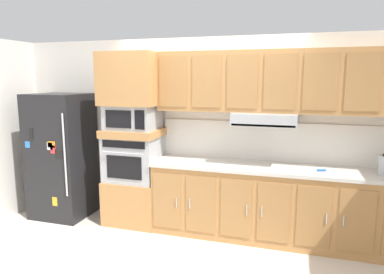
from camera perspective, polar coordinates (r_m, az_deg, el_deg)
ground_plane at (r=4.10m, az=-1.48°, el=-19.07°), size 9.60×9.60×0.00m
back_kitchen_wall at (r=4.72m, az=2.72°, el=0.85°), size 6.20×0.12×2.50m
refrigerator at (r=5.30m, az=-20.61°, el=-2.85°), size 0.76×0.73×1.76m
oven_base_cabinet at (r=4.94m, az=-9.31°, el=-10.23°), size 0.74×0.62×0.60m
built_in_oven at (r=4.77m, az=-9.52°, el=-3.44°), size 0.70×0.62×0.60m
appliance_mid_shelf at (r=4.71m, az=-9.62°, el=0.72°), size 0.74×0.62×0.10m
microwave at (r=4.68m, az=-9.70°, el=3.25°), size 0.64×0.54×0.32m
appliance_upper_cabinet at (r=4.66m, az=-9.86°, el=9.38°), size 0.74×0.62×0.68m
lower_cabinet_run at (r=4.43m, az=13.54°, el=-10.82°), size 3.04×0.63×0.88m
countertop_slab at (r=4.30m, az=13.78°, el=-5.04°), size 3.08×0.64×0.04m
backsplash_panel at (r=4.52m, az=14.13°, el=-0.83°), size 3.08×0.02×0.50m
upper_cabinet_with_hood at (r=4.29m, az=14.27°, el=8.46°), size 3.04×0.48×0.88m
screwdriver at (r=4.23m, az=20.60°, el=-5.15°), size 0.15×0.16×0.03m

